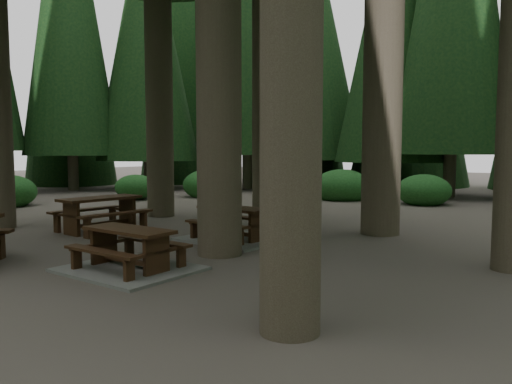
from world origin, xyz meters
The scene contains 5 objects.
ground centered at (0.00, 0.00, 0.00)m, with size 80.00×80.00×0.00m, color #544E44.
picnic_table_a centered at (0.40, -1.65, 0.23)m, with size 2.10×1.74×0.70m.
picnic_table_b centered at (-3.28, 0.62, 0.56)m, with size 1.70×2.04×0.84m.
picnic_table_c centered at (0.10, 1.54, 0.24)m, with size 2.30×1.96×0.73m.
shrub_ring centered at (0.70, 0.75, 0.40)m, with size 23.86×24.64×1.49m.
Camera 1 is at (6.74, -7.01, 1.97)m, focal length 35.00 mm.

